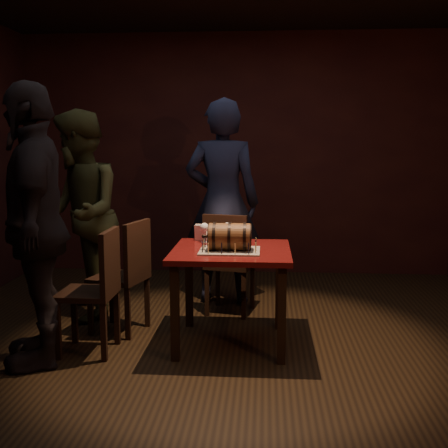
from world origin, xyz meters
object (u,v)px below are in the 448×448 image
object	(u,v)px
barrel_cake	(230,237)
person_left_front	(35,226)
chair_left_front	(98,284)
person_back	(222,202)
pub_table	(231,263)
pint_of_ale	(214,236)
wine_glass_mid	(227,228)
chair_left_rear	(127,270)
wine_glass_right	(245,229)
person_left_rear	(79,215)
wine_glass_left	(204,228)
chair_back	(228,258)

from	to	relation	value
barrel_cake	person_left_front	distance (m)	1.39
chair_left_front	person_back	bearing A→B (deg)	59.50
barrel_cake	person_back	bearing A→B (deg)	96.95
person_left_front	pub_table	bearing A→B (deg)	90.37
pint_of_ale	person_back	xyz separation A→B (m)	(-0.01, 0.96, 0.16)
pint_of_ale	person_back	distance (m)	0.97
wine_glass_mid	chair_left_rear	world-z (taller)	chair_left_rear
wine_glass_right	person_left_rear	distance (m)	1.50
wine_glass_right	chair_left_front	xyz separation A→B (m)	(-1.07, -0.53, -0.35)
chair_left_front	person_left_front	bearing A→B (deg)	-151.68
wine_glass_left	person_back	world-z (taller)	person_back
barrel_cake	chair_back	bearing A→B (deg)	94.73
barrel_cake	pub_table	bearing A→B (deg)	85.83
barrel_cake	person_left_front	size ratio (longest dim) A/B	0.19
chair_left_front	chair_left_rear	bearing A→B (deg)	76.51
chair_left_rear	barrel_cake	bearing A→B (deg)	-18.74
wine_glass_mid	pint_of_ale	distance (m)	0.17
pint_of_ale	person_left_front	bearing A→B (deg)	-152.34
barrel_cake	wine_glass_right	bearing A→B (deg)	74.66
wine_glass_left	pint_of_ale	bearing A→B (deg)	-48.32
wine_glass_left	wine_glass_mid	size ratio (longest dim) A/B	1.00
wine_glass_right	chair_left_front	distance (m)	1.24
wine_glass_right	person_left_front	xyz separation A→B (m)	(-1.44, -0.72, 0.12)
wine_glass_left	chair_back	bearing A→B (deg)	70.22
barrel_cake	chair_back	distance (m)	0.88
barrel_cake	chair_left_rear	xyz separation A→B (m)	(-0.86, 0.29, -0.34)
barrel_cake	wine_glass_left	world-z (taller)	barrel_cake
chair_left_front	person_back	distance (m)	1.68
barrel_cake	person_left_rear	distance (m)	1.52
barrel_cake	pint_of_ale	size ratio (longest dim) A/B	2.48
wine_glass_right	person_left_rear	size ratio (longest dim) A/B	0.09
chair_back	person_left_rear	bearing A→B (deg)	-173.00
person_back	person_left_front	bearing A→B (deg)	56.21
wine_glass_left	wine_glass_mid	bearing A→B (deg)	11.69
chair_back	chair_left_front	world-z (taller)	same
pub_table	person_left_rear	xyz separation A→B (m)	(-1.37, 0.56, 0.28)
barrel_cake	wine_glass_left	xyz separation A→B (m)	(-0.23, 0.36, 0.00)
wine_glass_left	chair_left_front	bearing A→B (deg)	-144.52
person_left_rear	person_left_front	distance (m)	1.02
wine_glass_mid	wine_glass_right	xyz separation A→B (m)	(0.14, -0.04, 0.00)
pub_table	wine_glass_left	world-z (taller)	wine_glass_left
pub_table	wine_glass_right	distance (m)	0.36
pint_of_ale	chair_left_rear	distance (m)	0.78
chair_left_rear	chair_left_front	world-z (taller)	same
chair_left_rear	pub_table	bearing A→B (deg)	-12.84
chair_back	person_back	distance (m)	0.62
pub_table	barrel_cake	distance (m)	0.24
wine_glass_right	chair_left_rear	world-z (taller)	chair_left_rear
pub_table	chair_left_rear	xyz separation A→B (m)	(-0.87, 0.20, -0.12)
wine_glass_left	person_back	distance (m)	0.87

